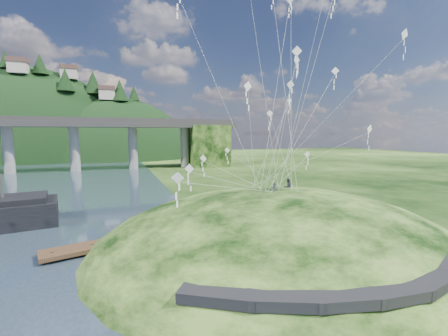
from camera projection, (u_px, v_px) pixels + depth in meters
name	position (u px, v px, depth m)	size (l,w,h in m)	color
ground	(203.00, 265.00, 23.88)	(320.00, 320.00, 0.00)	black
grass_hill	(278.00, 259.00, 28.66)	(36.00, 32.00, 13.00)	black
footpath	(376.00, 280.00, 17.12)	(22.29, 5.84, 0.83)	black
bridge	(32.00, 136.00, 78.98)	(160.00, 11.00, 15.00)	#2D2B2B
far_ridge	(19.00, 177.00, 123.62)	(153.00, 70.00, 94.50)	black
wooden_dock	(128.00, 239.00, 28.34)	(14.78, 5.80, 1.05)	#362316
kite_flyers	(286.00, 179.00, 30.80)	(3.32, 2.20, 1.91)	#282935
kite_swarm	(278.00, 72.00, 27.79)	(19.78, 16.77, 21.63)	white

